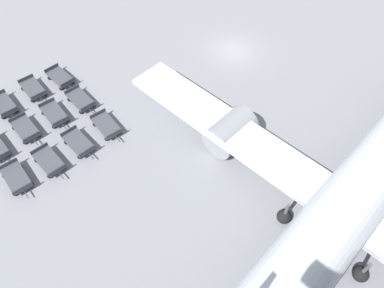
{
  "coord_description": "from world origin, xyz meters",
  "views": [
    {
      "loc": [
        21.2,
        -22.07,
        23.43
      ],
      "look_at": [
        7.36,
        -11.09,
        1.05
      ],
      "focal_mm": 35.0,
      "sensor_mm": 36.0,
      "label": 1
    }
  ],
  "objects_px": {
    "baggage_dolly_row_mid_a_col_a": "(4,105)",
    "baggage_dolly_row_far_col_a": "(60,78)",
    "baggage_dolly_row_near_col_c": "(16,178)",
    "baggage_dolly_row_far_col_c": "(107,126)",
    "baggage_dolly_row_mid_b_col_b": "(55,114)",
    "baggage_dolly_row_mid_a_col_b": "(26,129)",
    "baggage_dolly_row_mid_b_col_c": "(79,143)",
    "airplane": "(357,195)",
    "baggage_dolly_row_mid_a_col_c": "(49,161)",
    "baggage_dolly_row_mid_b_col_a": "(33,89)",
    "baggage_dolly_row_far_col_b": "(81,100)"
  },
  "relations": [
    {
      "from": "airplane",
      "to": "baggage_dolly_row_mid_a_col_c",
      "type": "bearing_deg",
      "value": -139.98
    },
    {
      "from": "baggage_dolly_row_mid_b_col_c",
      "to": "baggage_dolly_row_far_col_a",
      "type": "bearing_deg",
      "value": 163.75
    },
    {
      "from": "baggage_dolly_row_mid_a_col_a",
      "to": "baggage_dolly_row_far_col_b",
      "type": "distance_m",
      "value": 6.43
    },
    {
      "from": "baggage_dolly_row_mid_b_col_c",
      "to": "baggage_dolly_row_mid_a_col_a",
      "type": "bearing_deg",
      "value": -158.6
    },
    {
      "from": "baggage_dolly_row_mid_a_col_a",
      "to": "baggage_dolly_row_mid_a_col_b",
      "type": "bearing_deg",
      "value": 4.99
    },
    {
      "from": "baggage_dolly_row_mid_a_col_b",
      "to": "baggage_dolly_row_far_col_b",
      "type": "relative_size",
      "value": 1.0
    },
    {
      "from": "baggage_dolly_row_mid_a_col_a",
      "to": "baggage_dolly_row_mid_a_col_c",
      "type": "distance_m",
      "value": 7.9
    },
    {
      "from": "baggage_dolly_row_mid_a_col_a",
      "to": "baggage_dolly_row_mid_a_col_b",
      "type": "relative_size",
      "value": 1.0
    },
    {
      "from": "airplane",
      "to": "baggage_dolly_row_far_col_a",
      "type": "distance_m",
      "value": 26.4
    },
    {
      "from": "baggage_dolly_row_mid_a_col_b",
      "to": "baggage_dolly_row_mid_b_col_b",
      "type": "distance_m",
      "value": 2.57
    },
    {
      "from": "baggage_dolly_row_near_col_c",
      "to": "baggage_dolly_row_mid_a_col_c",
      "type": "bearing_deg",
      "value": 87.73
    },
    {
      "from": "airplane",
      "to": "baggage_dolly_row_mid_a_col_b",
      "type": "distance_m",
      "value": 25.16
    },
    {
      "from": "baggage_dolly_row_mid_b_col_b",
      "to": "baggage_dolly_row_mid_a_col_b",
      "type": "bearing_deg",
      "value": -88.29
    },
    {
      "from": "baggage_dolly_row_far_col_c",
      "to": "baggage_dolly_row_mid_a_col_c",
      "type": "bearing_deg",
      "value": -85.36
    },
    {
      "from": "baggage_dolly_row_mid_a_col_c",
      "to": "baggage_dolly_row_far_col_b",
      "type": "relative_size",
      "value": 1.0
    },
    {
      "from": "baggage_dolly_row_mid_b_col_c",
      "to": "baggage_dolly_row_mid_a_col_b",
      "type": "bearing_deg",
      "value": -145.92
    },
    {
      "from": "baggage_dolly_row_mid_b_col_b",
      "to": "baggage_dolly_row_mid_b_col_a",
      "type": "bearing_deg",
      "value": -177.87
    },
    {
      "from": "baggage_dolly_row_near_col_c",
      "to": "baggage_dolly_row_mid_a_col_b",
      "type": "relative_size",
      "value": 0.99
    },
    {
      "from": "airplane",
      "to": "baggage_dolly_row_far_col_a",
      "type": "height_order",
      "value": "airplane"
    },
    {
      "from": "baggage_dolly_row_mid_b_col_b",
      "to": "baggage_dolly_row_far_col_b",
      "type": "xyz_separation_m",
      "value": [
        -0.12,
        2.49,
        0.0
      ]
    },
    {
      "from": "baggage_dolly_row_near_col_c",
      "to": "airplane",
      "type": "bearing_deg",
      "value": 44.6
    },
    {
      "from": "baggage_dolly_row_mid_a_col_a",
      "to": "baggage_dolly_row_far_col_b",
      "type": "xyz_separation_m",
      "value": [
        3.51,
        5.38,
        0.0
      ]
    },
    {
      "from": "baggage_dolly_row_mid_b_col_c",
      "to": "baggage_dolly_row_far_col_a",
      "type": "relative_size",
      "value": 1.0
    },
    {
      "from": "baggage_dolly_row_far_col_b",
      "to": "baggage_dolly_row_far_col_c",
      "type": "height_order",
      "value": "same"
    },
    {
      "from": "baggage_dolly_row_mid_a_col_c",
      "to": "baggage_dolly_row_mid_b_col_a",
      "type": "relative_size",
      "value": 1.01
    },
    {
      "from": "baggage_dolly_row_near_col_c",
      "to": "baggage_dolly_row_mid_b_col_c",
      "type": "distance_m",
      "value": 5.12
    },
    {
      "from": "baggage_dolly_row_far_col_b",
      "to": "baggage_dolly_row_mid_b_col_a",
      "type": "bearing_deg",
      "value": -145.53
    },
    {
      "from": "baggage_dolly_row_mid_b_col_b",
      "to": "baggage_dolly_row_far_col_c",
      "type": "distance_m",
      "value": 4.73
    },
    {
      "from": "baggage_dolly_row_mid_b_col_c",
      "to": "baggage_dolly_row_far_col_a",
      "type": "xyz_separation_m",
      "value": [
        -7.89,
        2.3,
        0.0
      ]
    },
    {
      "from": "baggage_dolly_row_mid_a_col_c",
      "to": "baggage_dolly_row_mid_b_col_c",
      "type": "xyz_separation_m",
      "value": [
        -0.22,
        2.59,
        0.0
      ]
    },
    {
      "from": "airplane",
      "to": "baggage_dolly_row_mid_b_col_c",
      "type": "distance_m",
      "value": 20.4
    },
    {
      "from": "baggage_dolly_row_near_col_c",
      "to": "baggage_dolly_row_far_col_b",
      "type": "xyz_separation_m",
      "value": [
        -4.28,
        7.49,
        0.0
      ]
    },
    {
      "from": "baggage_dolly_row_far_col_a",
      "to": "baggage_dolly_row_near_col_c",
      "type": "bearing_deg",
      "value": -42.78
    },
    {
      "from": "baggage_dolly_row_mid_b_col_c",
      "to": "baggage_dolly_row_far_col_c",
      "type": "xyz_separation_m",
      "value": [
        -0.2,
        2.64,
        0.0
      ]
    },
    {
      "from": "airplane",
      "to": "baggage_dolly_row_mid_a_col_c",
      "type": "xyz_separation_m",
      "value": [
        -16.58,
        -13.92,
        -2.42
      ]
    },
    {
      "from": "baggage_dolly_row_mid_b_col_c",
      "to": "baggage_dolly_row_near_col_c",
      "type": "bearing_deg",
      "value": -88.65
    },
    {
      "from": "baggage_dolly_row_mid_a_col_b",
      "to": "baggage_dolly_row_mid_b_col_c",
      "type": "xyz_separation_m",
      "value": [
        3.96,
        2.68,
        0.0
      ]
    },
    {
      "from": "baggage_dolly_row_near_col_c",
      "to": "baggage_dolly_row_far_col_a",
      "type": "xyz_separation_m",
      "value": [
        -8.01,
        7.42,
        0.0
      ]
    },
    {
      "from": "baggage_dolly_row_near_col_c",
      "to": "baggage_dolly_row_mid_b_col_a",
      "type": "distance_m",
      "value": 9.47
    },
    {
      "from": "baggage_dolly_row_mid_a_col_c",
      "to": "baggage_dolly_row_far_col_b",
      "type": "distance_m",
      "value": 6.62
    },
    {
      "from": "baggage_dolly_row_mid_b_col_a",
      "to": "airplane",
      "type": "bearing_deg",
      "value": 25.05
    },
    {
      "from": "baggage_dolly_row_mid_a_col_b",
      "to": "baggage_dolly_row_mid_b_col_b",
      "type": "bearing_deg",
      "value": 91.71
    },
    {
      "from": "baggage_dolly_row_near_col_c",
      "to": "baggage_dolly_row_far_col_c",
      "type": "distance_m",
      "value": 7.77
    },
    {
      "from": "baggage_dolly_row_far_col_a",
      "to": "baggage_dolly_row_far_col_c",
      "type": "bearing_deg",
      "value": 2.56
    },
    {
      "from": "baggage_dolly_row_mid_a_col_c",
      "to": "baggage_dolly_row_far_col_b",
      "type": "xyz_separation_m",
      "value": [
        -4.38,
        4.97,
        0.0
      ]
    },
    {
      "from": "baggage_dolly_row_mid_a_col_a",
      "to": "baggage_dolly_row_far_col_a",
      "type": "height_order",
      "value": "same"
    },
    {
      "from": "airplane",
      "to": "baggage_dolly_row_far_col_a",
      "type": "relative_size",
      "value": 11.5
    },
    {
      "from": "baggage_dolly_row_mid_b_col_b",
      "to": "baggage_dolly_row_far_col_b",
      "type": "height_order",
      "value": "same"
    },
    {
      "from": "baggage_dolly_row_far_col_a",
      "to": "baggage_dolly_row_far_col_b",
      "type": "relative_size",
      "value": 1.01
    },
    {
      "from": "baggage_dolly_row_mid_b_col_b",
      "to": "baggage_dolly_row_far_col_a",
      "type": "bearing_deg",
      "value": 147.93
    }
  ]
}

